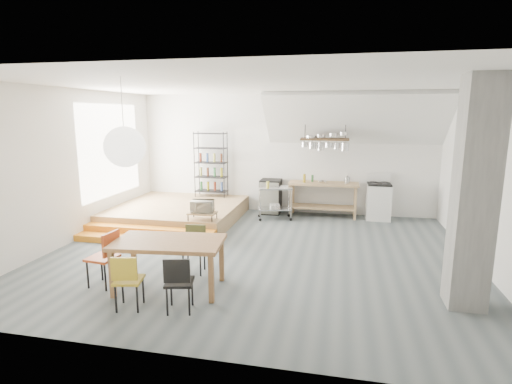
% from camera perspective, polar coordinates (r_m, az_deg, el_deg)
% --- Properties ---
extents(floor, '(8.00, 8.00, 0.00)m').
position_cam_1_polar(floor, '(7.90, 0.30, -8.69)').
color(floor, '#515A5E').
rests_on(floor, ground).
extents(wall_back, '(8.00, 0.04, 3.20)m').
position_cam_1_polar(wall_back, '(10.94, 4.06, 5.44)').
color(wall_back, silver).
rests_on(wall_back, ground).
extents(wall_left, '(0.04, 7.00, 3.20)m').
position_cam_1_polar(wall_left, '(9.19, -24.94, 3.35)').
color(wall_left, silver).
rests_on(wall_left, ground).
extents(wall_right, '(0.04, 7.00, 3.20)m').
position_cam_1_polar(wall_right, '(7.77, 30.60, 1.59)').
color(wall_right, silver).
rests_on(wall_right, ground).
extents(ceiling, '(8.00, 7.00, 0.02)m').
position_cam_1_polar(ceiling, '(7.45, 0.33, 15.13)').
color(ceiling, white).
rests_on(ceiling, wall_back).
extents(slope_ceiling, '(4.40, 1.44, 1.32)m').
position_cam_1_polar(slope_ceiling, '(10.19, 13.89, 10.08)').
color(slope_ceiling, white).
rests_on(slope_ceiling, wall_back).
extents(window_pane, '(0.02, 2.50, 2.20)m').
position_cam_1_polar(window_pane, '(10.39, -20.00, 5.61)').
color(window_pane, white).
rests_on(window_pane, wall_left).
extents(platform, '(3.00, 3.00, 0.40)m').
position_cam_1_polar(platform, '(10.41, -11.01, -2.86)').
color(platform, '#A17D50').
rests_on(platform, ground).
extents(step_lower, '(3.00, 0.35, 0.13)m').
position_cam_1_polar(step_lower, '(8.76, -15.97, -6.68)').
color(step_lower, orange).
rests_on(step_lower, ground).
extents(step_upper, '(3.00, 0.35, 0.27)m').
position_cam_1_polar(step_upper, '(9.03, -14.96, -5.64)').
color(step_upper, orange).
rests_on(step_upper, ground).
extents(concrete_column, '(0.50, 0.50, 3.20)m').
position_cam_1_polar(concrete_column, '(6.15, 28.74, -0.37)').
color(concrete_column, slate).
rests_on(concrete_column, ground).
extents(kitchen_counter, '(1.80, 0.60, 0.91)m').
position_cam_1_polar(kitchen_counter, '(10.64, 9.60, -0.16)').
color(kitchen_counter, '#A17D50').
rests_on(kitchen_counter, ground).
extents(stove, '(0.60, 0.60, 1.18)m').
position_cam_1_polar(stove, '(10.71, 17.08, -1.21)').
color(stove, white).
rests_on(stove, ground).
extents(pot_rack, '(1.20, 0.50, 1.43)m').
position_cam_1_polar(pot_rack, '(10.24, 9.95, 7.02)').
color(pot_rack, '#3F2B19').
rests_on(pot_rack, ceiling).
extents(wire_shelving, '(0.88, 0.38, 1.80)m').
position_cam_1_polar(wire_shelving, '(11.14, -6.45, 4.08)').
color(wire_shelving, black).
rests_on(wire_shelving, platform).
extents(microwave_shelf, '(0.60, 0.40, 0.16)m').
position_cam_1_polar(microwave_shelf, '(8.80, -7.66, -2.99)').
color(microwave_shelf, '#A17D50').
rests_on(microwave_shelf, platform).
extents(paper_lantern, '(0.60, 0.60, 0.60)m').
position_cam_1_polar(paper_lantern, '(6.21, -18.24, 6.15)').
color(paper_lantern, white).
rests_on(paper_lantern, ceiling).
extents(dining_table, '(1.73, 1.09, 0.78)m').
position_cam_1_polar(dining_table, '(6.29, -12.37, -7.51)').
color(dining_table, brown).
rests_on(dining_table, ground).
extents(chair_mustard, '(0.44, 0.44, 0.80)m').
position_cam_1_polar(chair_mustard, '(5.85, -17.94, -11.54)').
color(chair_mustard, '#B0921E').
rests_on(chair_mustard, ground).
extents(chair_black, '(0.44, 0.44, 0.81)m').
position_cam_1_polar(chair_black, '(5.60, -11.03, -12.17)').
color(chair_black, black).
rests_on(chair_black, ground).
extents(chair_olive, '(0.40, 0.40, 0.80)m').
position_cam_1_polar(chair_olive, '(6.97, -8.77, -7.41)').
color(chair_olive, brown).
rests_on(chair_olive, ground).
extents(chair_red, '(0.45, 0.45, 0.90)m').
position_cam_1_polar(chair_red, '(6.71, -20.64, -8.26)').
color(chair_red, '#C4481C').
rests_on(chair_red, ground).
extents(rolling_cart, '(0.93, 0.67, 0.84)m').
position_cam_1_polar(rolling_cart, '(10.24, 2.73, -0.93)').
color(rolling_cart, silver).
rests_on(rolling_cart, ground).
extents(mini_fridge, '(0.55, 0.55, 0.93)m').
position_cam_1_polar(mini_fridge, '(10.87, 2.12, -0.64)').
color(mini_fridge, black).
rests_on(mini_fridge, ground).
extents(microwave, '(0.52, 0.38, 0.27)m').
position_cam_1_polar(microwave, '(8.77, -7.68, -2.03)').
color(microwave, beige).
rests_on(microwave, microwave_shelf).
extents(bowl, '(0.27, 0.27, 0.05)m').
position_cam_1_polar(bowl, '(10.54, 9.52, 1.45)').
color(bowl, silver).
rests_on(bowl, kitchen_counter).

